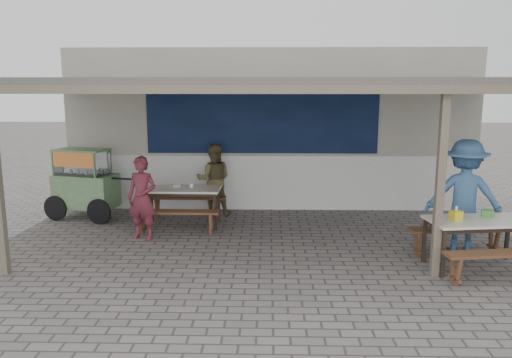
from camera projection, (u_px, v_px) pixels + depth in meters
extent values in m
plane|color=slate|center=(272.00, 253.00, 8.18)|extent=(60.00, 60.00, 0.00)
cube|color=#B1AE9F|center=(271.00, 128.00, 11.39)|extent=(9.00, 1.20, 3.50)
cube|color=white|center=(271.00, 183.00, 10.98)|extent=(9.00, 0.10, 1.20)
cube|color=#0F214A|center=(262.00, 116.00, 10.74)|extent=(5.00, 0.03, 1.60)
cube|color=#5C554F|center=(272.00, 83.00, 8.65)|extent=(9.00, 4.20, 0.12)
cube|color=#6C6052|center=(273.00, 89.00, 6.66)|extent=(9.00, 0.12, 0.12)
cube|color=#6C6052|center=(440.00, 183.00, 6.99)|extent=(0.11, 0.11, 2.70)
cube|color=silver|center=(182.00, 189.00, 9.64)|extent=(1.48, 0.73, 0.04)
cube|color=black|center=(182.00, 192.00, 9.65)|extent=(1.38, 0.62, 0.06)
cube|color=black|center=(144.00, 211.00, 9.45)|extent=(0.05, 0.05, 0.71)
cube|color=black|center=(215.00, 212.00, 9.40)|extent=(0.05, 0.05, 0.71)
cube|color=black|center=(152.00, 204.00, 10.02)|extent=(0.05, 0.05, 0.71)
cube|color=black|center=(219.00, 205.00, 9.97)|extent=(0.05, 0.05, 0.71)
cube|color=brown|center=(176.00, 212.00, 9.11)|extent=(1.58, 0.30, 0.04)
cube|color=brown|center=(142.00, 223.00, 9.18)|extent=(0.05, 0.28, 0.41)
cube|color=brown|center=(211.00, 224.00, 9.13)|extent=(0.05, 0.28, 0.41)
cube|color=brown|center=(188.00, 198.00, 10.28)|extent=(1.58, 0.30, 0.04)
cube|color=brown|center=(157.00, 208.00, 10.34)|extent=(0.05, 0.28, 0.41)
cube|color=brown|center=(218.00, 208.00, 10.29)|extent=(0.05, 0.28, 0.41)
cube|color=silver|center=(479.00, 221.00, 7.38)|extent=(1.56, 0.92, 0.04)
cube|color=black|center=(479.00, 225.00, 7.39)|extent=(1.45, 0.81, 0.06)
cube|color=black|center=(443.00, 253.00, 7.07)|extent=(0.05, 0.05, 0.71)
cube|color=black|center=(424.00, 240.00, 7.68)|extent=(0.05, 0.05, 0.71)
cube|color=black|center=(507.00, 237.00, 7.82)|extent=(0.05, 0.05, 0.71)
cube|color=brown|center=(501.00, 253.00, 6.85)|extent=(1.60, 0.48, 0.04)
cube|color=brown|center=(455.00, 271.00, 6.82)|extent=(0.09, 0.28, 0.41)
cube|color=brown|center=(457.00, 229.00, 8.02)|extent=(1.60, 0.48, 0.04)
cube|color=brown|center=(418.00, 244.00, 7.99)|extent=(0.09, 0.28, 0.41)
cube|color=brown|center=(493.00, 241.00, 8.12)|extent=(0.09, 0.28, 0.41)
cube|color=#6D9764|center=(86.00, 190.00, 10.22)|extent=(1.36, 0.93, 0.64)
cube|color=#6D9764|center=(87.00, 206.00, 10.28)|extent=(1.31, 0.88, 0.05)
cylinder|color=black|center=(55.00, 208.00, 10.09)|extent=(0.51, 0.17, 0.51)
cylinder|color=black|center=(99.00, 212.00, 9.82)|extent=(0.51, 0.17, 0.51)
cube|color=silver|center=(82.00, 162.00, 10.13)|extent=(1.11, 0.79, 0.50)
cube|color=#6D9764|center=(82.00, 150.00, 10.08)|extent=(1.16, 0.83, 0.04)
cube|color=#DD4734|center=(73.00, 160.00, 9.84)|extent=(0.89, 0.25, 0.29)
cylinder|color=black|center=(117.00, 179.00, 9.97)|extent=(0.63, 0.20, 0.04)
imported|color=maroon|center=(142.00, 198.00, 8.80)|extent=(0.61, 0.47, 1.49)
imported|color=brown|center=(214.00, 180.00, 10.47)|extent=(0.77, 0.62, 1.52)
imported|color=#3C6591|center=(464.00, 196.00, 8.17)|extent=(1.35, 1.03, 1.85)
cube|color=gold|center=(456.00, 215.00, 7.33)|extent=(0.18, 0.18, 0.14)
cube|color=#3D8038|center=(488.00, 214.00, 7.50)|extent=(0.19, 0.16, 0.11)
cylinder|color=white|center=(192.00, 185.00, 9.71)|extent=(0.07, 0.07, 0.08)
imported|color=silver|center=(177.00, 185.00, 9.76)|extent=(0.24, 0.24, 0.05)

